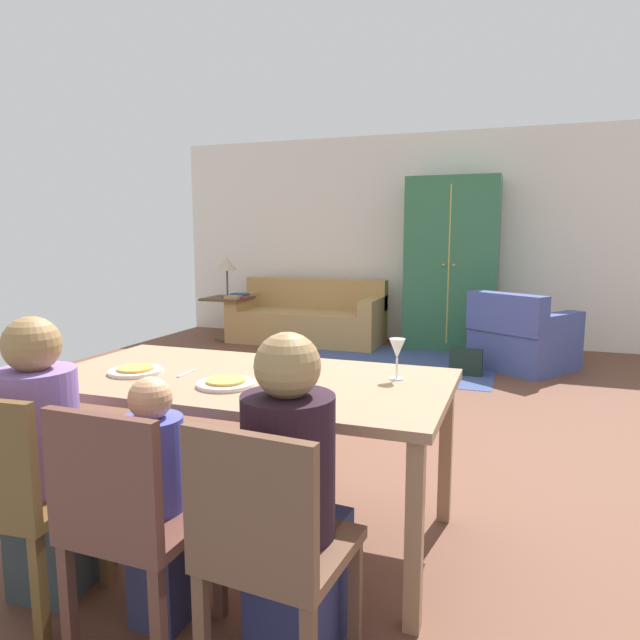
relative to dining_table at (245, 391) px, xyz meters
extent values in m
cube|color=brown|center=(-0.10, 1.93, -0.70)|extent=(6.85, 6.60, 0.02)
cube|color=silver|center=(-0.10, 5.28, 0.66)|extent=(6.85, 0.10, 2.70)
cube|color=#9E7556|center=(0.00, 0.00, 0.05)|extent=(1.86, 0.97, 0.04)
cube|color=#9E7556|center=(-0.87, -0.42, -0.33)|extent=(0.06, 0.06, 0.72)
cube|color=#9E7556|center=(0.87, -0.42, -0.33)|extent=(0.06, 0.06, 0.72)
cube|color=#9E7556|center=(-0.87, 0.42, -0.33)|extent=(0.06, 0.06, 0.72)
cube|color=#9E7556|center=(0.87, 0.42, -0.33)|extent=(0.06, 0.06, 0.72)
cylinder|color=silver|center=(-0.51, -0.12, 0.08)|extent=(0.25, 0.25, 0.02)
cylinder|color=gold|center=(-0.51, -0.12, 0.09)|extent=(0.17, 0.17, 0.01)
cylinder|color=silver|center=(0.00, -0.18, 0.08)|extent=(0.25, 0.25, 0.02)
cylinder|color=gold|center=(0.00, -0.18, 0.09)|extent=(0.17, 0.17, 0.01)
cylinder|color=silver|center=(0.67, 0.18, 0.07)|extent=(0.06, 0.06, 0.01)
cylinder|color=silver|center=(0.67, 0.18, 0.12)|extent=(0.01, 0.01, 0.09)
cone|color=silver|center=(0.67, 0.18, 0.21)|extent=(0.07, 0.07, 0.09)
cube|color=silver|center=(-0.28, -0.05, 0.07)|extent=(0.02, 0.15, 0.01)
cube|color=silver|center=(0.17, 0.10, 0.07)|extent=(0.05, 0.17, 0.01)
cube|color=brown|center=(-0.51, -0.76, -0.26)|extent=(0.45, 0.45, 0.04)
cube|color=brown|center=(-0.35, -0.57, -0.49)|extent=(0.04, 0.04, 0.41)
cube|color=brown|center=(-0.70, -0.60, -0.49)|extent=(0.04, 0.04, 0.41)
cube|color=brown|center=(-0.32, -0.93, -0.49)|extent=(0.04, 0.04, 0.41)
cube|color=#343F44|center=(-0.52, -0.62, -0.47)|extent=(0.29, 0.36, 0.45)
cylinder|color=#8261AC|center=(-0.51, -0.70, -0.01)|extent=(0.30, 0.30, 0.46)
sphere|color=#997245|center=(-0.51, -0.70, 0.31)|extent=(0.21, 0.21, 0.21)
cube|color=brown|center=(0.00, -0.76, -0.26)|extent=(0.43, 0.43, 0.04)
cube|color=brown|center=(0.00, -0.95, -0.03)|extent=(0.42, 0.05, 0.42)
cube|color=brown|center=(0.18, -0.59, -0.49)|extent=(0.04, 0.04, 0.41)
cube|color=brown|center=(-0.18, -0.58, -0.49)|extent=(0.04, 0.04, 0.41)
cube|color=brown|center=(0.18, -0.95, -0.49)|extent=(0.04, 0.04, 0.41)
cube|color=brown|center=(-0.18, -0.94, -0.49)|extent=(0.04, 0.04, 0.41)
cube|color=#2C2D50|center=(0.00, -0.65, -0.47)|extent=(0.19, 0.25, 0.45)
cylinder|color=#474BBB|center=(0.00, -0.70, -0.08)|extent=(0.22, 0.22, 0.33)
sphere|color=tan|center=(0.00, -0.70, 0.16)|extent=(0.15, 0.15, 0.15)
cube|color=brown|center=(0.51, -0.76, -0.26)|extent=(0.45, 0.45, 0.04)
cube|color=brown|center=(0.49, -0.95, -0.03)|extent=(0.42, 0.08, 0.42)
cube|color=brown|center=(0.71, -0.60, -0.49)|extent=(0.04, 0.04, 0.41)
cube|color=brown|center=(0.35, -0.57, -0.49)|extent=(0.04, 0.04, 0.41)
cube|color=brown|center=(0.32, -0.93, -0.49)|extent=(0.04, 0.04, 0.41)
cube|color=navy|center=(0.52, -0.62, -0.47)|extent=(0.29, 0.36, 0.45)
cylinder|color=black|center=(0.51, -0.70, -0.01)|extent=(0.30, 0.30, 0.46)
sphere|color=#A07B4E|center=(0.51, -0.70, 0.31)|extent=(0.21, 0.21, 0.21)
cube|color=#3A4A7A|center=(-0.33, 3.82, -0.69)|extent=(2.60, 1.80, 0.01)
cube|color=tan|center=(-1.47, 4.62, -0.48)|extent=(1.98, 0.84, 0.42)
cube|color=tan|center=(-1.47, 4.96, -0.07)|extent=(1.98, 0.20, 0.40)
cube|color=tan|center=(-2.37, 4.62, -0.17)|extent=(0.18, 0.84, 0.20)
cube|color=tan|center=(-0.57, 4.62, -0.17)|extent=(0.18, 0.84, 0.20)
cube|color=#434F90|center=(1.23, 4.02, -0.48)|extent=(1.17, 1.17, 0.42)
cube|color=#434F90|center=(1.04, 3.73, -0.07)|extent=(0.82, 0.64, 0.40)
cube|color=#434F90|center=(1.51, 3.83, -0.17)|extent=(0.62, 0.80, 0.20)
cube|color=#434F90|center=(0.95, 4.20, -0.17)|extent=(0.62, 0.80, 0.20)
cube|color=#2F6843|center=(0.35, 4.89, 0.36)|extent=(1.10, 0.56, 2.10)
cube|color=gold|center=(0.35, 4.61, 0.36)|extent=(0.02, 0.01, 1.89)
sphere|color=gold|center=(0.29, 4.60, 0.36)|extent=(0.04, 0.04, 0.04)
sphere|color=gold|center=(0.41, 4.60, 0.36)|extent=(0.04, 0.04, 0.04)
cube|color=#503C25|center=(-2.52, 4.42, -0.13)|extent=(0.56, 0.56, 0.03)
cylinder|color=#503C25|center=(-2.52, 4.42, -0.42)|extent=(0.08, 0.08, 0.55)
cylinder|color=#503C25|center=(-2.52, 4.42, -0.68)|extent=(0.36, 0.36, 0.03)
cylinder|color=#434043|center=(-2.52, 4.42, -0.10)|extent=(0.16, 0.16, 0.02)
cylinder|color=#434043|center=(-2.52, 4.42, 0.08)|extent=(0.02, 0.02, 0.34)
cone|color=#C1AE90|center=(-2.52, 4.42, 0.34)|extent=(0.26, 0.26, 0.18)
cube|color=brown|center=(-2.32, 4.39, -0.10)|extent=(0.22, 0.16, 0.03)
cube|color=navy|center=(-2.36, 4.46, -0.07)|extent=(0.22, 0.16, 0.03)
cube|color=black|center=(0.68, 3.52, -0.56)|extent=(0.32, 0.16, 0.26)
camera|label=1|loc=(1.18, -2.28, 0.71)|focal=31.91mm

